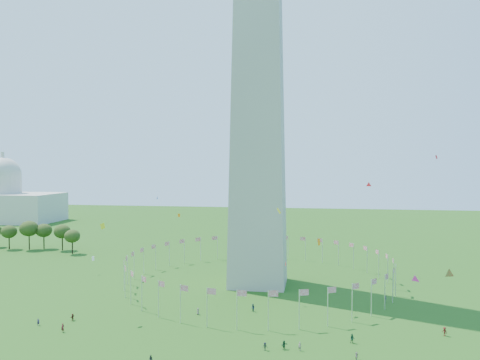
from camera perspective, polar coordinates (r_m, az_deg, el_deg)
name	(u,v)px	position (r m, az deg, el deg)	size (l,w,h in m)	color
ground	(229,347)	(99.93, -1.38, -19.72)	(600.00, 600.00, 0.00)	#1B4911
washington_monument	(259,6)	(150.02, 2.28, 20.47)	(16.80, 16.80, 169.00)	#B0AC9D
flag_ring	(258,270)	(145.96, 2.23, -10.86)	(80.24, 80.24, 9.00)	silver
capitol_building	(3,186)	(335.45, -26.91, -0.60)	(70.00, 35.00, 46.00)	beige
crowd	(294,345)	(99.27, 6.66, -19.34)	(97.56, 72.83, 1.94)	#34194D
kites_aloft	(327,244)	(117.26, 10.58, -7.64)	(122.99, 85.53, 35.18)	#CC2699
tree_line_west	(26,237)	(221.60, -24.62, -6.38)	(54.93, 15.37, 12.21)	#39521B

